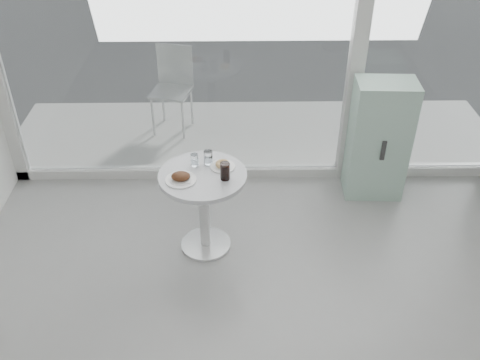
{
  "coord_description": "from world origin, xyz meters",
  "views": [
    {
      "loc": [
        -0.25,
        -1.65,
        3.21
      ],
      "look_at": [
        -0.2,
        1.7,
        0.85
      ],
      "focal_mm": 40.0,
      "sensor_mm": 36.0,
      "label": 1
    }
  ],
  "objects_px": {
    "patio_chair": "(173,83)",
    "mint_cabinet": "(379,140)",
    "cola_glass": "(225,171)",
    "plate_donut": "(223,165)",
    "water_tumbler_a": "(195,161)",
    "plate_fritter": "(181,177)",
    "main_table": "(204,196)",
    "water_tumbler_b": "(208,158)"
  },
  "relations": [
    {
      "from": "plate_donut",
      "to": "cola_glass",
      "type": "distance_m",
      "value": 0.18
    },
    {
      "from": "plate_fritter",
      "to": "plate_donut",
      "type": "relative_size",
      "value": 1.21
    },
    {
      "from": "plate_fritter",
      "to": "mint_cabinet",
      "type": "bearing_deg",
      "value": 26.24
    },
    {
      "from": "mint_cabinet",
      "to": "water_tumbler_b",
      "type": "distance_m",
      "value": 1.74
    },
    {
      "from": "water_tumbler_a",
      "to": "plate_fritter",
      "type": "bearing_deg",
      "value": -114.08
    },
    {
      "from": "plate_fritter",
      "to": "cola_glass",
      "type": "xyz_separation_m",
      "value": [
        0.35,
        0.01,
        0.04
      ]
    },
    {
      "from": "main_table",
      "to": "cola_glass",
      "type": "relative_size",
      "value": 5.2
    },
    {
      "from": "main_table",
      "to": "water_tumbler_a",
      "type": "height_order",
      "value": "water_tumbler_a"
    },
    {
      "from": "plate_fritter",
      "to": "water_tumbler_b",
      "type": "height_order",
      "value": "water_tumbler_b"
    },
    {
      "from": "patio_chair",
      "to": "main_table",
      "type": "bearing_deg",
      "value": -65.29
    },
    {
      "from": "main_table",
      "to": "mint_cabinet",
      "type": "distance_m",
      "value": 1.82
    },
    {
      "from": "plate_fritter",
      "to": "plate_donut",
      "type": "height_order",
      "value": "plate_fritter"
    },
    {
      "from": "patio_chair",
      "to": "plate_fritter",
      "type": "xyz_separation_m",
      "value": [
        0.27,
        -2.16,
        0.19
      ]
    },
    {
      "from": "main_table",
      "to": "patio_chair",
      "type": "xyz_separation_m",
      "value": [
        -0.43,
        2.08,
        0.05
      ]
    },
    {
      "from": "mint_cabinet",
      "to": "patio_chair",
      "type": "distance_m",
      "value": 2.43
    },
    {
      "from": "cola_glass",
      "to": "water_tumbler_a",
      "type": "bearing_deg",
      "value": 141.74
    },
    {
      "from": "mint_cabinet",
      "to": "plate_fritter",
      "type": "relative_size",
      "value": 4.79
    },
    {
      "from": "plate_fritter",
      "to": "plate_donut",
      "type": "xyz_separation_m",
      "value": [
        0.33,
        0.18,
        -0.01
      ]
    },
    {
      "from": "main_table",
      "to": "water_tumbler_a",
      "type": "distance_m",
      "value": 0.3
    },
    {
      "from": "main_table",
      "to": "plate_donut",
      "type": "relative_size",
      "value": 3.76
    },
    {
      "from": "patio_chair",
      "to": "water_tumbler_b",
      "type": "distance_m",
      "value": 2.0
    },
    {
      "from": "patio_chair",
      "to": "mint_cabinet",
      "type": "bearing_deg",
      "value": -18.71
    },
    {
      "from": "plate_donut",
      "to": "patio_chair",
      "type": "bearing_deg",
      "value": 106.78
    },
    {
      "from": "water_tumbler_b",
      "to": "mint_cabinet",
      "type": "bearing_deg",
      "value": 22.21
    },
    {
      "from": "mint_cabinet",
      "to": "plate_donut",
      "type": "xyz_separation_m",
      "value": [
        -1.47,
        -0.71,
        0.19
      ]
    },
    {
      "from": "plate_donut",
      "to": "water_tumbler_a",
      "type": "height_order",
      "value": "water_tumbler_a"
    },
    {
      "from": "mint_cabinet",
      "to": "plate_fritter",
      "type": "xyz_separation_m",
      "value": [
        -1.8,
        -0.89,
        0.2
      ]
    },
    {
      "from": "water_tumbler_b",
      "to": "cola_glass",
      "type": "xyz_separation_m",
      "value": [
        0.14,
        -0.22,
        0.02
      ]
    },
    {
      "from": "cola_glass",
      "to": "plate_donut",
      "type": "bearing_deg",
      "value": 97.3
    },
    {
      "from": "main_table",
      "to": "patio_chair",
      "type": "distance_m",
      "value": 2.12
    },
    {
      "from": "mint_cabinet",
      "to": "plate_donut",
      "type": "height_order",
      "value": "mint_cabinet"
    },
    {
      "from": "plate_donut",
      "to": "cola_glass",
      "type": "relative_size",
      "value": 1.38
    },
    {
      "from": "patio_chair",
      "to": "plate_fritter",
      "type": "height_order",
      "value": "patio_chair"
    },
    {
      "from": "patio_chair",
      "to": "cola_glass",
      "type": "relative_size",
      "value": 6.57
    },
    {
      "from": "mint_cabinet",
      "to": "water_tumbler_b",
      "type": "relative_size",
      "value": 9.91
    },
    {
      "from": "water_tumbler_a",
      "to": "cola_glass",
      "type": "bearing_deg",
      "value": -38.26
    },
    {
      "from": "main_table",
      "to": "water_tumbler_b",
      "type": "relative_size",
      "value": 6.4
    },
    {
      "from": "plate_donut",
      "to": "cola_glass",
      "type": "bearing_deg",
      "value": -82.7
    },
    {
      "from": "main_table",
      "to": "water_tumbler_b",
      "type": "bearing_deg",
      "value": 74.15
    },
    {
      "from": "mint_cabinet",
      "to": "water_tumbler_a",
      "type": "distance_m",
      "value": 1.85
    },
    {
      "from": "main_table",
      "to": "plate_donut",
      "type": "xyz_separation_m",
      "value": [
        0.16,
        0.1,
        0.24
      ]
    },
    {
      "from": "mint_cabinet",
      "to": "plate_fritter",
      "type": "distance_m",
      "value": 2.02
    }
  ]
}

